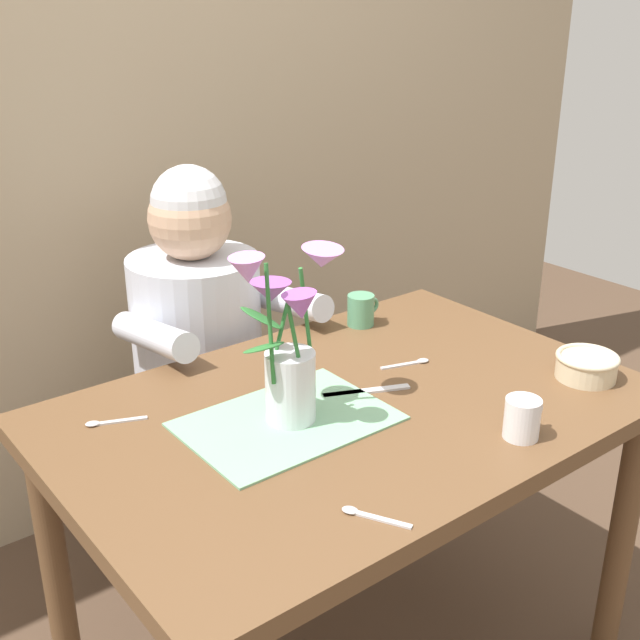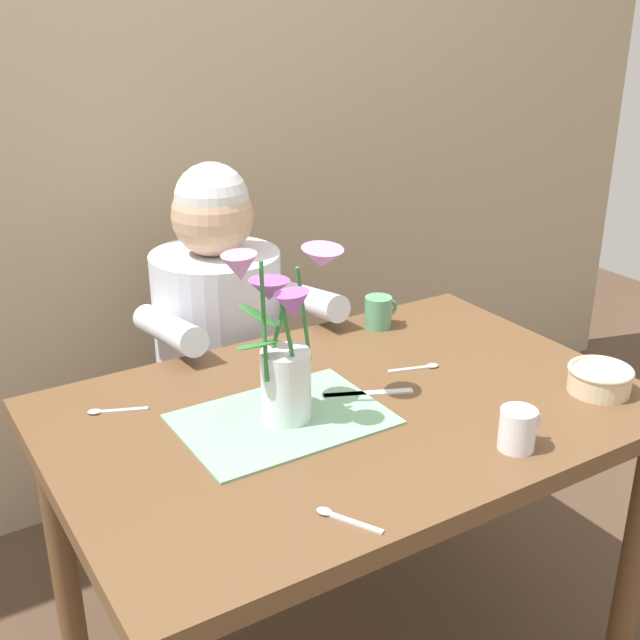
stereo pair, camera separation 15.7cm
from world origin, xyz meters
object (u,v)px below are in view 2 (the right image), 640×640
object	(u,v)px
flower_vase	(284,343)
dinner_knife	(368,394)
ceramic_bowl	(600,378)
tea_cup	(379,312)
seated_person	(221,372)
ceramic_mug	(518,429)

from	to	relation	value
flower_vase	dinner_knife	distance (m)	0.25
flower_vase	ceramic_bowl	xyz separation A→B (m)	(0.62, -0.25, -0.13)
flower_vase	ceramic_bowl	distance (m)	0.68
ceramic_bowl	tea_cup	world-z (taller)	tea_cup
seated_person	flower_vase	bearing A→B (deg)	-105.51
seated_person	ceramic_bowl	xyz separation A→B (m)	(0.49, -0.84, 0.21)
tea_cup	flower_vase	bearing A→B (deg)	-146.62
flower_vase	ceramic_mug	bearing A→B (deg)	-46.53
flower_vase	ceramic_mug	size ratio (longest dim) A/B	3.86
ceramic_bowl	dinner_knife	size ratio (longest dim) A/B	0.72
dinner_knife	ceramic_mug	bearing A→B (deg)	-47.05
tea_cup	ceramic_mug	bearing A→B (deg)	-101.36
seated_person	tea_cup	size ratio (longest dim) A/B	12.20
dinner_knife	seated_person	bearing A→B (deg)	120.03
flower_vase	ceramic_mug	distance (m)	0.46
ceramic_bowl	ceramic_mug	xyz separation A→B (m)	(-0.31, -0.07, 0.01)
ceramic_bowl	flower_vase	bearing A→B (deg)	158.01
seated_person	dinner_knife	distance (m)	0.63
ceramic_bowl	dinner_knife	xyz separation A→B (m)	(-0.42, 0.24, -0.03)
dinner_knife	ceramic_mug	size ratio (longest dim) A/B	2.04
seated_person	ceramic_mug	world-z (taller)	seated_person
seated_person	ceramic_bowl	distance (m)	1.00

